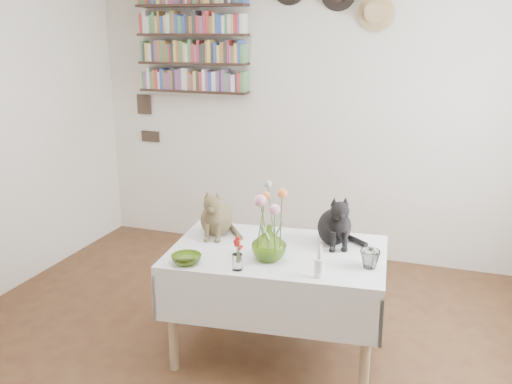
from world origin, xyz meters
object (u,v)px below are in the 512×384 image
at_px(flower_vase, 269,243).
at_px(bookshelf_unit, 192,39).
at_px(dining_table, 277,276).
at_px(tabby_cat, 216,211).
at_px(black_cat, 335,217).

xyz_separation_m(flower_vase, bookshelf_unit, (-1.28, 1.77, 1.07)).
distance_m(flower_vase, bookshelf_unit, 2.43).
distance_m(dining_table, flower_vase, 0.31).
xyz_separation_m(tabby_cat, black_cat, (0.73, 0.10, 0.01)).
distance_m(tabby_cat, flower_vase, 0.53).
bearing_deg(black_cat, flower_vase, -152.22).
distance_m(black_cat, bookshelf_unit, 2.33).
relative_size(dining_table, bookshelf_unit, 1.34).
xyz_separation_m(dining_table, black_cat, (0.29, 0.23, 0.33)).
distance_m(dining_table, black_cat, 0.49).
bearing_deg(black_cat, bookshelf_unit, 113.86).
distance_m(dining_table, bookshelf_unit, 2.46).
distance_m(tabby_cat, black_cat, 0.74).
xyz_separation_m(dining_table, tabby_cat, (-0.45, 0.13, 0.32)).
bearing_deg(bookshelf_unit, flower_vase, -54.05).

